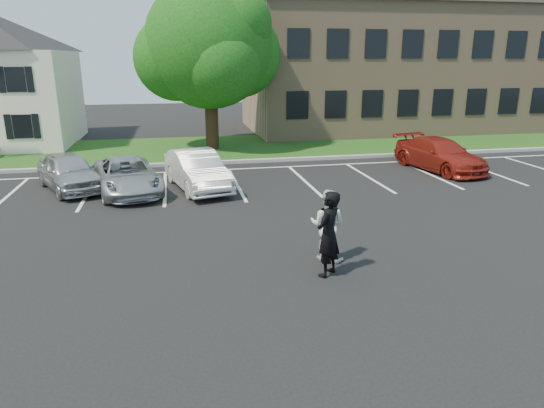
% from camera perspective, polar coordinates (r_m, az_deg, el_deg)
% --- Properties ---
extents(ground_plane, '(90.00, 90.00, 0.00)m').
position_cam_1_polar(ground_plane, '(11.89, 0.98, -7.15)').
color(ground_plane, black).
rests_on(ground_plane, ground).
extents(curb, '(40.00, 0.30, 0.15)m').
position_cam_1_polar(curb, '(23.22, -5.50, 4.94)').
color(curb, gray).
rests_on(curb, ground).
extents(grass_strip, '(44.00, 8.00, 0.08)m').
position_cam_1_polar(grass_strip, '(27.13, -6.44, 6.56)').
color(grass_strip, '#165016').
rests_on(grass_strip, ground).
extents(stall_lines, '(34.00, 5.36, 0.01)m').
position_cam_1_polar(stall_lines, '(20.49, -0.65, 3.21)').
color(stall_lines, silver).
rests_on(stall_lines, ground).
extents(office_building, '(22.40, 10.40, 8.30)m').
position_cam_1_polar(office_building, '(36.48, 15.62, 15.19)').
color(office_building, '#A28363').
rests_on(office_building, ground).
extents(tree, '(7.80, 7.20, 8.80)m').
position_cam_1_polar(tree, '(26.66, -7.23, 17.82)').
color(tree, black).
rests_on(tree, ground).
extents(man_black_suit, '(0.86, 0.86, 2.02)m').
position_cam_1_polar(man_black_suit, '(11.06, 6.65, -3.52)').
color(man_black_suit, black).
rests_on(man_black_suit, ground).
extents(man_white_shirt, '(1.11, 1.05, 1.81)m').
position_cam_1_polar(man_white_shirt, '(11.94, 6.52, -2.49)').
color(man_white_shirt, silver).
rests_on(man_white_shirt, ground).
extents(car_silver_west, '(3.27, 4.43, 1.40)m').
position_cam_1_polar(car_silver_west, '(19.92, -22.79, 3.54)').
color(car_silver_west, silver).
rests_on(car_silver_west, ground).
extents(car_silver_minivan, '(3.03, 4.91, 1.27)m').
position_cam_1_polar(car_silver_minivan, '(18.78, -16.65, 3.20)').
color(car_silver_minivan, '#B1B3B9').
rests_on(car_silver_minivan, ground).
extents(car_white_sedan, '(2.51, 4.65, 1.45)m').
position_cam_1_polar(car_white_sedan, '(18.70, -8.81, 3.96)').
color(car_white_sedan, silver).
rests_on(car_white_sedan, ground).
extents(car_red_compact, '(2.87, 5.10, 1.40)m').
position_cam_1_polar(car_red_compact, '(22.93, 19.13, 5.52)').
color(car_red_compact, maroon).
rests_on(car_red_compact, ground).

